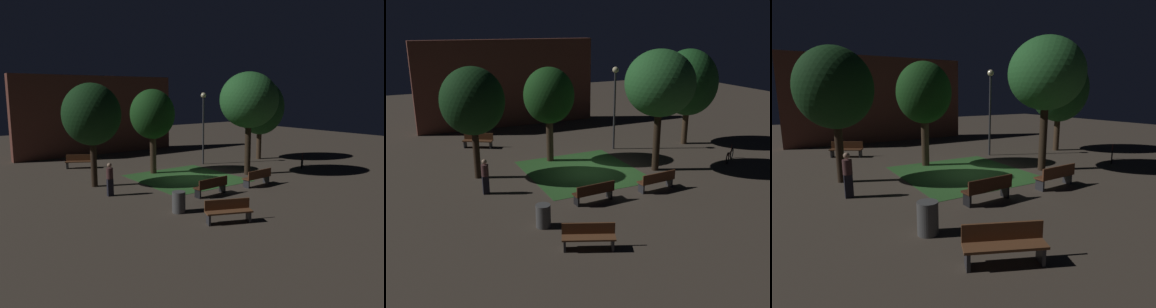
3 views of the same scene
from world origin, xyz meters
TOP-DOWN VIEW (x-y plane):
  - ground_plane at (0.00, 0.00)m, footprint 60.00×60.00m
  - grass_lawn at (-0.40, 0.24)m, footprint 5.40×5.75m
  - bench_front_left at (-1.59, -3.47)m, footprint 1.82×0.57m
  - bench_near_trees at (1.60, -3.47)m, footprint 1.82×0.58m
  - bench_front_right at (-4.26, 6.76)m, footprint 1.80×1.32m
  - bench_path_side at (-3.49, -6.74)m, footprint 1.84×1.15m
  - tree_tall_center at (3.14, -1.17)m, footprint 3.45×3.45m
  - tree_back_right at (-1.22, 2.54)m, footprint 2.69×2.69m
  - tree_lawn_side at (-5.40, 1.58)m, footprint 3.00×3.00m
  - tree_back_left at (7.68, 2.16)m, footprint 3.50×3.50m
  - lamp_post_near_wall at (3.06, 3.01)m, footprint 0.36×0.36m
  - trash_bin at (-4.31, -4.62)m, footprint 0.56×0.56m
  - bicycle at (7.61, -1.80)m, footprint 1.44×0.97m
  - pedestrian at (-5.51, -0.60)m, footprint 0.32×0.32m
  - building_wall_backdrop at (-0.89, 11.57)m, footprint 13.00×0.80m

SIDE VIEW (x-z plane):
  - ground_plane at x=0.00m, z-range 0.00..0.00m
  - grass_lawn at x=-0.40m, z-range 0.00..0.01m
  - bicycle at x=7.61m, z-range -0.12..0.81m
  - trash_bin at x=-4.31m, z-range 0.00..0.88m
  - bench_front_left at x=-1.59m, z-range 0.04..0.92m
  - bench_near_trees at x=1.60m, z-range 0.04..0.92m
  - bench_front_right at x=-4.26m, z-range 0.04..0.92m
  - bench_path_side at x=-3.49m, z-range 0.04..0.92m
  - pedestrian at x=-5.51m, z-range 0.05..1.66m
  - building_wall_backdrop at x=-0.89m, z-range 0.00..6.20m
  - lamp_post_near_wall at x=3.06m, z-range 0.84..5.73m
  - tree_back_right at x=-1.22m, z-range 1.02..6.13m
  - tree_lawn_side at x=-5.40m, z-range 1.08..6.47m
  - tree_back_left at x=7.68m, z-range 0.90..6.73m
  - tree_tall_center at x=3.14m, z-range 1.38..7.48m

